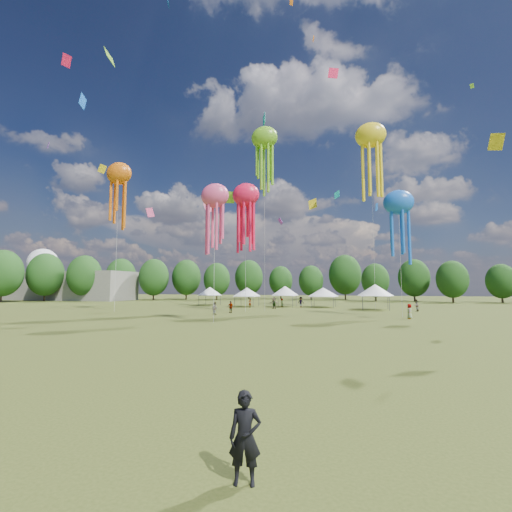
# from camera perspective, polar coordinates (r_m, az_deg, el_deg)

# --- Properties ---
(ground) EXTENTS (300.00, 300.00, 0.00)m
(ground) POSITION_cam_1_polar(r_m,az_deg,el_deg) (14.83, -29.55, -18.83)
(ground) COLOR #384416
(ground) RESTS_ON ground
(observer_main) EXTENTS (0.70, 0.54, 1.70)m
(observer_main) POSITION_cam_1_polar(r_m,az_deg,el_deg) (7.55, -1.77, -27.17)
(observer_main) COLOR black
(observer_main) RESTS_ON ground
(spectator_near) EXTENTS (1.03, 0.96, 1.71)m
(spectator_near) POSITION_cam_1_polar(r_m,az_deg,el_deg) (47.77, -6.69, -8.41)
(spectator_near) COLOR gray
(spectator_near) RESTS_ON ground
(spectators_far) EXTENTS (28.10, 22.24, 1.92)m
(spectators_far) POSITION_cam_1_polar(r_m,az_deg,el_deg) (59.14, 8.35, -7.68)
(spectators_far) COLOR gray
(spectators_far) RESTS_ON ground
(festival_tents) EXTENTS (37.47, 11.21, 4.17)m
(festival_tents) POSITION_cam_1_polar(r_m,az_deg,el_deg) (65.86, 5.94, -5.67)
(festival_tents) COLOR #47474C
(festival_tents) RESTS_ON ground
(show_kites) EXTENTS (43.67, 30.03, 31.86)m
(show_kites) POSITION_cam_1_polar(r_m,az_deg,el_deg) (55.86, 4.96, 12.90)
(show_kites) COLOR #FA1642
(show_kites) RESTS_ON ground
(small_kites) EXTENTS (65.68, 55.96, 42.29)m
(small_kites) POSITION_cam_1_polar(r_m,az_deg,el_deg) (59.73, 3.64, 20.99)
(small_kites) COLOR #FA1642
(small_kites) RESTS_ON ground
(treeline) EXTENTS (201.57, 95.24, 13.43)m
(treeline) POSITION_cam_1_polar(r_m,az_deg,el_deg) (73.96, 5.91, -2.80)
(treeline) COLOR #38281C
(treeline) RESTS_ON ground
(hangar) EXTENTS (40.00, 12.00, 8.00)m
(hangar) POSITION_cam_1_polar(r_m,az_deg,el_deg) (116.19, -28.23, -4.29)
(hangar) COLOR gray
(hangar) RESTS_ON ground
(radome) EXTENTS (9.00, 9.00, 16.00)m
(radome) POSITION_cam_1_polar(r_m,az_deg,el_deg) (132.09, -31.18, -1.58)
(radome) COLOR white
(radome) RESTS_ON ground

